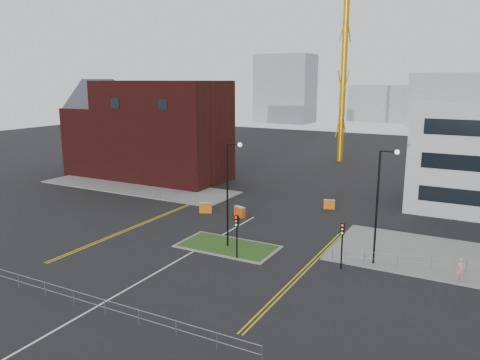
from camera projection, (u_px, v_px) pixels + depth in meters
The scene contains 24 objects.
ground at pixel (151, 276), 34.50m from camera, with size 200.00×200.00×0.00m, color black.
pavement_left at pixel (137, 187), 62.68m from camera, with size 28.00×8.00×0.12m, color slate.
island_kerb at pixel (228, 246), 40.46m from camera, with size 8.60×4.60×0.08m, color slate.
grass_island at pixel (228, 246), 40.45m from camera, with size 8.00×4.00×0.12m, color #234517.
brick_building at pixel (146, 131), 67.78m from camera, with size 24.20×10.07×14.24m.
streetlamp_island at pixel (230, 186), 39.22m from camera, with size 1.46×0.36×9.18m.
streetlamp_right_near at pixel (380, 198), 35.39m from camera, with size 1.46×0.36×9.18m.
traffic_light_island at pixel (237, 228), 37.26m from camera, with size 0.28×0.33×3.65m.
traffic_light_right at pixel (342, 237), 35.28m from camera, with size 0.28×0.33×3.65m.
railing_front at pixel (89, 299), 29.17m from camera, with size 24.05×0.05×1.10m.
railing_left at pixel (174, 196), 54.93m from camera, with size 6.05×0.05×1.10m.
railing_right at pixel (467, 264), 34.75m from camera, with size 19.05×5.05×1.10m.
centre_line at pixel (167, 267), 36.22m from camera, with size 0.15×30.00×0.01m, color silver.
yellow_left_a at pixel (143, 223), 47.27m from camera, with size 0.12×24.00×0.01m, color gold.
yellow_left_b at pixel (145, 223), 47.14m from camera, with size 0.12×24.00×0.01m, color gold.
yellow_right_a at pixel (301, 272), 35.27m from camera, with size 0.12×20.00×0.01m, color gold.
yellow_right_b at pixel (305, 272), 35.13m from camera, with size 0.12×20.00×0.01m, color gold.
skyline_a at pixel (285, 89), 153.97m from camera, with size 18.00×12.00×22.00m, color gray.
skyline_b at pixel (452, 100), 140.09m from camera, with size 24.00×12.00×16.00m, color gray.
skyline_d at pixel (396, 104), 157.45m from camera, with size 30.00×12.00×12.00m, color gray.
pedestrian at pixel (461, 270), 33.39m from camera, with size 0.65×0.42×1.77m, color pink.
barrier_left at pixel (206, 207), 50.61m from camera, with size 1.40×0.97×1.13m.
barrier_mid at pixel (240, 211), 49.14m from camera, with size 1.39×0.86×1.11m.
barrier_right at pixel (329, 204), 52.17m from camera, with size 1.29×0.75×1.03m.
Camera 1 is at (21.08, -25.24, 14.25)m, focal length 35.00 mm.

